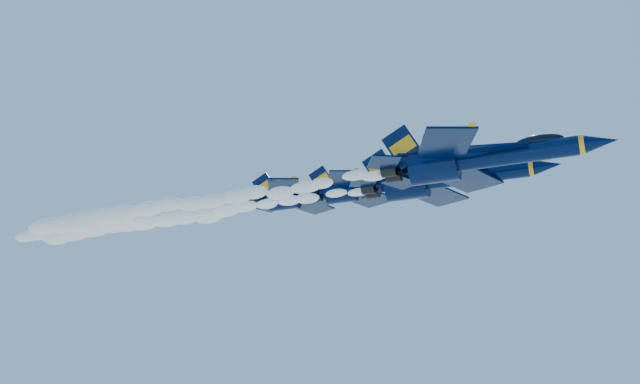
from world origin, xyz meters
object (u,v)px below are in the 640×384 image
at_px(jet_second, 445,179).
at_px(jet_lead, 479,158).
at_px(jet_fourth, 310,195).
at_px(jet_third, 368,187).

bearing_deg(jet_second, jet_lead, -55.20).
height_order(jet_lead, jet_fourth, jet_fourth).
relative_size(jet_second, jet_fourth, 1.02).
bearing_deg(jet_lead, jet_third, 131.41).
height_order(jet_second, jet_fourth, jet_fourth).
height_order(jet_lead, jet_third, jet_third).
distance_m(jet_third, jet_fourth, 9.57).
bearing_deg(jet_lead, jet_fourth, 138.65).
relative_size(jet_lead, jet_fourth, 1.06).
relative_size(jet_third, jet_fourth, 0.92).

